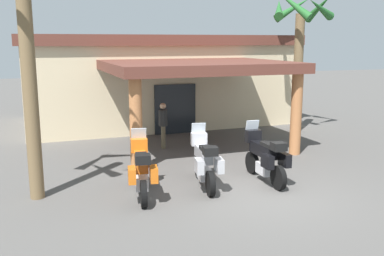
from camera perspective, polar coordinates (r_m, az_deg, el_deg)
ground_plane at (r=11.72m, az=8.82°, el=-8.24°), size 80.00×80.00×0.00m
motel_building at (r=21.41m, az=-4.84°, el=6.49°), size 12.66×12.27×4.14m
motorcycle_orange at (r=11.14m, az=-6.61°, el=-5.44°), size 0.82×2.21×1.61m
motorcycle_silver at (r=11.81m, az=1.64°, el=-4.41°), size 0.81×2.21×1.61m
motorcycle_black at (r=12.41m, az=9.54°, el=-3.78°), size 0.70×2.21×1.61m
pedestrian at (r=16.02m, az=-3.78°, el=0.77°), size 0.32×0.53×1.68m
palm_tree_roadside at (r=11.21m, az=-20.82°, el=13.69°), size 2.66×2.73×6.22m
palm_tree_near_portico at (r=19.24m, az=13.83°, el=11.72°), size 2.64×2.64×6.01m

